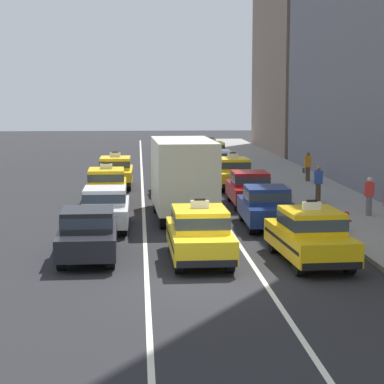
{
  "coord_description": "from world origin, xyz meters",
  "views": [
    {
      "loc": [
        -1.8,
        -19.95,
        5.17
      ],
      "look_at": [
        0.26,
        8.88,
        1.3
      ],
      "focal_mm": 70.45,
      "sensor_mm": 36.0,
      "label": 1
    }
  ],
  "objects_px": {
    "sedan_right_third": "(250,188)",
    "sedan_left_nearest": "(88,232)",
    "sedan_center_third": "(174,178)",
    "taxi_right_nearest": "(310,235)",
    "fire_hydrant": "(346,220)",
    "taxi_right_fourth": "(232,172)",
    "pedestrian_near_crosswalk": "(369,196)",
    "sedan_left_second": "(105,207)",
    "pedestrian_far_corner": "(318,183)",
    "taxi_right_sixth": "(211,153)",
    "pedestrian_by_storefront": "(308,167)",
    "taxi_left_third": "(106,186)",
    "box_truck_center_second": "(182,175)",
    "sedan_right_fifth": "(217,162)",
    "taxi_center_nearest": "(199,233)",
    "taxi_left_fourth": "(115,171)",
    "sedan_right_second": "(266,205)"
  },
  "relations": [
    {
      "from": "sedan_center_third",
      "to": "taxi_right_fourth",
      "type": "height_order",
      "value": "taxi_right_fourth"
    },
    {
      "from": "taxi_right_nearest",
      "to": "pedestrian_near_crosswalk",
      "type": "relative_size",
      "value": 2.96
    },
    {
      "from": "pedestrian_by_storefront",
      "to": "pedestrian_far_corner",
      "type": "relative_size",
      "value": 1.0
    },
    {
      "from": "fire_hydrant",
      "to": "pedestrian_by_storefront",
      "type": "bearing_deg",
      "value": 82.42
    },
    {
      "from": "taxi_center_nearest",
      "to": "taxi_right_sixth",
      "type": "relative_size",
      "value": 1.0
    },
    {
      "from": "taxi_left_fourth",
      "to": "sedan_right_fifth",
      "type": "height_order",
      "value": "taxi_left_fourth"
    },
    {
      "from": "taxi_center_nearest",
      "to": "sedan_center_third",
      "type": "bearing_deg",
      "value": 90.23
    },
    {
      "from": "taxi_left_fourth",
      "to": "sedan_right_second",
      "type": "xyz_separation_m",
      "value": [
        6.1,
        -12.51,
        -0.03
      ]
    },
    {
      "from": "sedan_right_fifth",
      "to": "sedan_left_second",
      "type": "bearing_deg",
      "value": -108.91
    },
    {
      "from": "taxi_left_third",
      "to": "taxi_right_nearest",
      "type": "bearing_deg",
      "value": -61.87
    },
    {
      "from": "taxi_center_nearest",
      "to": "pedestrian_near_crosswalk",
      "type": "relative_size",
      "value": 2.92
    },
    {
      "from": "sedan_left_second",
      "to": "pedestrian_far_corner",
      "type": "xyz_separation_m",
      "value": [
        9.51,
        5.59,
        0.13
      ]
    },
    {
      "from": "sedan_left_second",
      "to": "pedestrian_near_crosswalk",
      "type": "distance_m",
      "value": 10.74
    },
    {
      "from": "taxi_right_fourth",
      "to": "taxi_left_third",
      "type": "bearing_deg",
      "value": -140.84
    },
    {
      "from": "pedestrian_near_crosswalk",
      "to": "box_truck_center_second",
      "type": "bearing_deg",
      "value": 174.36
    },
    {
      "from": "taxi_right_nearest",
      "to": "fire_hydrant",
      "type": "distance_m",
      "value": 4.91
    },
    {
      "from": "sedan_center_third",
      "to": "sedan_right_third",
      "type": "bearing_deg",
      "value": -52.66
    },
    {
      "from": "sedan_center_third",
      "to": "taxi_right_nearest",
      "type": "relative_size",
      "value": 0.94
    },
    {
      "from": "sedan_right_fifth",
      "to": "fire_hydrant",
      "type": "distance_m",
      "value": 19.92
    },
    {
      "from": "fire_hydrant",
      "to": "taxi_right_nearest",
      "type": "bearing_deg",
      "value": -118.32
    },
    {
      "from": "pedestrian_by_storefront",
      "to": "fire_hydrant",
      "type": "relative_size",
      "value": 2.24
    },
    {
      "from": "sedan_left_second",
      "to": "sedan_center_third",
      "type": "xyz_separation_m",
      "value": [
        3.05,
        9.54,
        0.0
      ]
    },
    {
      "from": "pedestrian_near_crosswalk",
      "to": "fire_hydrant",
      "type": "distance_m",
      "value": 3.91
    },
    {
      "from": "taxi_left_fourth",
      "to": "sedan_left_nearest",
      "type": "bearing_deg",
      "value": -91.09
    },
    {
      "from": "taxi_left_fourth",
      "to": "pedestrian_near_crosswalk",
      "type": "bearing_deg",
      "value": -45.77
    },
    {
      "from": "taxi_left_third",
      "to": "sedan_right_third",
      "type": "xyz_separation_m",
      "value": [
        6.49,
        -0.91,
        -0.03
      ]
    },
    {
      "from": "taxi_left_third",
      "to": "sedan_right_third",
      "type": "height_order",
      "value": "taxi_left_third"
    },
    {
      "from": "sedan_right_fifth",
      "to": "sedan_right_third",
      "type": "bearing_deg",
      "value": -89.2
    },
    {
      "from": "fire_hydrant",
      "to": "taxi_center_nearest",
      "type": "bearing_deg",
      "value": -146.04
    },
    {
      "from": "taxi_left_third",
      "to": "taxi_center_nearest",
      "type": "distance_m",
      "value": 12.34
    },
    {
      "from": "taxi_left_third",
      "to": "taxi_right_sixth",
      "type": "distance_m",
      "value": 19.2
    },
    {
      "from": "sedan_left_second",
      "to": "taxi_center_nearest",
      "type": "bearing_deg",
      "value": -61.3
    },
    {
      "from": "taxi_right_sixth",
      "to": "sedan_left_nearest",
      "type": "bearing_deg",
      "value": -102.85
    },
    {
      "from": "pedestrian_near_crosswalk",
      "to": "taxi_right_sixth",
      "type": "bearing_deg",
      "value": 100.58
    },
    {
      "from": "taxi_right_fourth",
      "to": "pedestrian_near_crosswalk",
      "type": "relative_size",
      "value": 2.92
    },
    {
      "from": "sedan_center_third",
      "to": "fire_hydrant",
      "type": "relative_size",
      "value": 5.99
    },
    {
      "from": "sedan_left_second",
      "to": "sedan_center_third",
      "type": "bearing_deg",
      "value": 72.26
    },
    {
      "from": "sedan_left_nearest",
      "to": "taxi_center_nearest",
      "type": "relative_size",
      "value": 0.95
    },
    {
      "from": "box_truck_center_second",
      "to": "fire_hydrant",
      "type": "height_order",
      "value": "box_truck_center_second"
    },
    {
      "from": "taxi_center_nearest",
      "to": "sedan_right_fifth",
      "type": "distance_m",
      "value": 23.73
    },
    {
      "from": "box_truck_center_second",
      "to": "taxi_right_fourth",
      "type": "bearing_deg",
      "value": 70.58
    },
    {
      "from": "taxi_left_third",
      "to": "taxi_right_fourth",
      "type": "height_order",
      "value": "same"
    },
    {
      "from": "taxi_right_sixth",
      "to": "pedestrian_by_storefront",
      "type": "distance_m",
      "value": 11.68
    },
    {
      "from": "taxi_center_nearest",
      "to": "sedan_right_third",
      "type": "distance_m",
      "value": 11.43
    },
    {
      "from": "taxi_right_fourth",
      "to": "pedestrian_near_crosswalk",
      "type": "height_order",
      "value": "taxi_right_fourth"
    },
    {
      "from": "sedan_left_nearest",
      "to": "sedan_right_third",
      "type": "bearing_deg",
      "value": 57.71
    },
    {
      "from": "sedan_right_third",
      "to": "sedan_left_nearest",
      "type": "bearing_deg",
      "value": -122.29
    },
    {
      "from": "sedan_left_second",
      "to": "taxi_right_fourth",
      "type": "xyz_separation_m",
      "value": [
        6.27,
        11.47,
        0.03
      ]
    },
    {
      "from": "sedan_left_nearest",
      "to": "sedan_right_third",
      "type": "relative_size",
      "value": 1.0
    },
    {
      "from": "sedan_left_second",
      "to": "taxi_right_nearest",
      "type": "height_order",
      "value": "taxi_right_nearest"
    }
  ]
}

